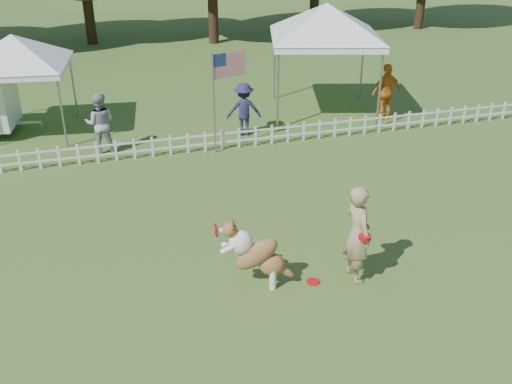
% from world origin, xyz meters
% --- Properties ---
extents(ground, '(120.00, 120.00, 0.00)m').
position_xyz_m(ground, '(0.00, 0.00, 0.00)').
color(ground, '#2D581C').
rests_on(ground, ground).
extents(picket_fence, '(22.00, 0.08, 0.60)m').
position_xyz_m(picket_fence, '(0.00, 7.00, 0.30)').
color(picket_fence, white).
rests_on(picket_fence, ground).
extents(handler, '(0.51, 0.74, 1.93)m').
position_xyz_m(handler, '(1.25, 0.11, 0.97)').
color(handler, tan).
rests_on(handler, ground).
extents(dog, '(1.38, 0.79, 1.35)m').
position_xyz_m(dog, '(-0.58, 0.39, 0.68)').
color(dog, brown).
rests_on(dog, ground).
extents(frisbee_on_turf, '(0.33, 0.33, 0.02)m').
position_xyz_m(frisbee_on_turf, '(0.45, 0.18, 0.01)').
color(frisbee_on_turf, red).
rests_on(frisbee_on_turf, ground).
extents(canopy_tent_left, '(3.18, 3.18, 2.96)m').
position_xyz_m(canopy_tent_left, '(-5.24, 9.91, 1.48)').
color(canopy_tent_left, white).
rests_on(canopy_tent_left, ground).
extents(canopy_tent_right, '(4.19, 4.19, 3.52)m').
position_xyz_m(canopy_tent_right, '(4.24, 9.30, 1.76)').
color(canopy_tent_right, white).
rests_on(canopy_tent_right, ground).
extents(flag_pole, '(1.08, 0.45, 2.86)m').
position_xyz_m(flag_pole, '(0.02, 6.84, 1.43)').
color(flag_pole, gray).
rests_on(flag_pole, ground).
extents(spectator_a, '(0.94, 0.78, 1.72)m').
position_xyz_m(spectator_a, '(-3.07, 7.77, 0.86)').
color(spectator_a, '#9B9CA0').
rests_on(spectator_a, ground).
extents(spectator_b, '(1.13, 0.76, 1.62)m').
position_xyz_m(spectator_b, '(1.17, 7.99, 0.81)').
color(spectator_b, '#232248').
rests_on(spectator_b, ground).
extents(spectator_c, '(1.14, 0.61, 1.84)m').
position_xyz_m(spectator_c, '(5.97, 8.11, 0.92)').
color(spectator_c, orange).
rests_on(spectator_c, ground).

